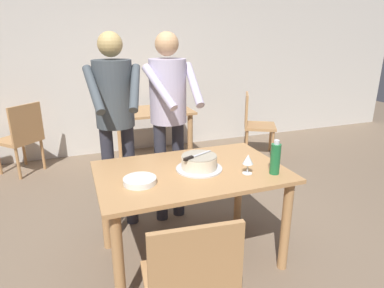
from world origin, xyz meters
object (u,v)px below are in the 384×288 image
cake_knife (192,157)px  plate_stack (140,181)px  main_dining_table (191,185)px  background_chair_2 (255,122)px  chair_near_side (190,284)px  wine_glass_near (248,160)px  person_cutting_cake (169,108)px  cake_on_platter (199,163)px  background_chair_1 (22,136)px  water_bottle (275,158)px  person_standing_beside (115,112)px  background_table (154,122)px

cake_knife → plate_stack: size_ratio=1.15×
main_dining_table → background_chair_2: bearing=48.8°
chair_near_side → wine_glass_near: bearing=42.9°
wine_glass_near → person_cutting_cake: 0.94m
cake_on_platter → background_chair_1: size_ratio=0.38×
plate_stack → chair_near_side: chair_near_side is taller
main_dining_table → water_bottle: bearing=-26.6°
main_dining_table → plate_stack: plate_stack is taller
person_cutting_cake → water_bottle: bearing=-61.2°
wine_glass_near → water_bottle: water_bottle is taller
person_standing_beside → cake_on_platter: bearing=-54.6°
cake_on_platter → background_chair_2: size_ratio=0.38×
cake_on_platter → person_cutting_cake: bearing=92.6°
wine_glass_near → cake_on_platter: bearing=147.1°
cake_on_platter → chair_near_side: (-0.37, -0.80, -0.31)m
main_dining_table → person_standing_beside: size_ratio=0.79×
cake_on_platter → cake_knife: cake_knife is taller
cake_knife → background_table: (0.25, 2.18, -0.29)m
background_table → main_dining_table: bearing=-96.6°
main_dining_table → background_chair_1: size_ratio=1.51×
chair_near_side → plate_stack: bearing=97.3°
background_table → person_cutting_cake: bearing=-98.3°
chair_near_side → cake_on_platter: bearing=65.5°
main_dining_table → person_cutting_cake: 0.79m
main_dining_table → background_chair_1: (-1.40, 2.34, -0.14)m
chair_near_side → background_chair_1: (-1.09, 3.15, 0.00)m
person_cutting_cake → background_table: size_ratio=1.72×
person_cutting_cake → main_dining_table: bearing=-92.7°
cake_on_platter → background_chair_2: background_chair_2 is taller
cake_knife → water_bottle: (0.54, -0.23, -0.00)m
plate_stack → cake_knife: bearing=8.5°
main_dining_table → wine_glass_near: wine_glass_near is taller
water_bottle → background_table: size_ratio=0.25×
cake_knife → person_cutting_cake: 0.72m
person_cutting_cake → wine_glass_near: bearing=-69.2°
person_standing_beside → background_table: person_standing_beside is taller
cake_knife → background_chair_2: size_ratio=0.28×
main_dining_table → plate_stack: bearing=-165.9°
person_cutting_cake → cake_on_platter: bearing=-87.4°
wine_glass_near → background_chair_2: 2.56m
main_dining_table → chair_near_side: (-0.31, -0.81, -0.14)m
main_dining_table → cake_knife: (-0.01, -0.04, 0.24)m
person_standing_beside → plate_stack: bearing=-87.6°
cake_knife → person_standing_beside: person_standing_beside is taller
wine_glass_near → background_chair_2: (1.35, 2.15, -0.36)m
cake_on_platter → background_chair_2: bearing=49.9°
person_cutting_cake → cake_knife: bearing=-92.9°
cake_knife → background_chair_2: bearing=49.3°
person_standing_beside → chair_near_side: bearing=-85.3°
chair_near_side → background_table: (0.55, 2.95, 0.09)m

